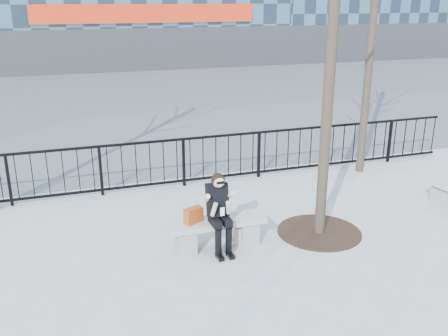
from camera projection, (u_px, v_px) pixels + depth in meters
name	position (u px, v px, depth m)	size (l,w,h in m)	color
ground	(217.00, 246.00, 8.47)	(120.00, 120.00, 0.00)	#989893
street_surface	(112.00, 94.00, 21.92)	(60.00, 23.00, 0.01)	#474747
railing	(175.00, 163.00, 10.98)	(14.00, 0.06, 1.10)	black
tree_grate	(319.00, 232.00, 8.96)	(1.50, 1.50, 0.02)	black
bench_main	(217.00, 230.00, 8.38)	(1.65, 0.46, 0.49)	gray
seated_woman	(220.00, 213.00, 8.11)	(0.50, 0.64, 1.34)	black
handbag	(193.00, 215.00, 8.17)	(0.31, 0.15, 0.26)	#913911
shopping_bag	(244.00, 236.00, 8.49)	(0.33, 0.12, 0.32)	beige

